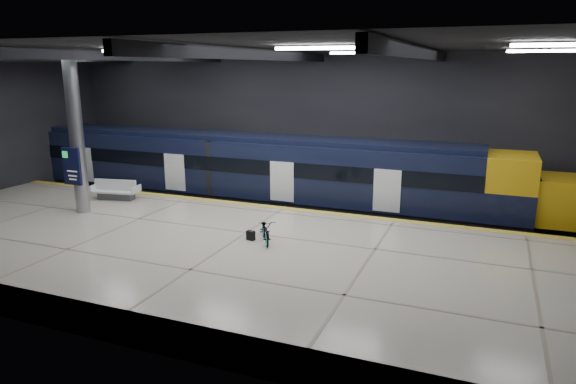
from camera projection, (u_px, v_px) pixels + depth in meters
The scene contains 10 objects.
ground at pixel (258, 251), 20.92m from camera, with size 30.00×30.00×0.00m, color black.
room_shell at pixel (256, 110), 19.56m from camera, with size 30.10×16.10×8.05m.
platform at pixel (229, 259), 18.53m from camera, with size 30.00×11.00×1.10m, color beige.
safety_strip at pixel (283, 208), 23.13m from camera, with size 30.00×0.40×0.01m, color gold.
rails at pixel (304, 214), 25.86m from camera, with size 30.00×1.52×0.16m.
train at pixel (271, 173), 26.04m from camera, with size 29.40×2.84×3.79m.
bench at pixel (116, 192), 24.61m from camera, with size 2.33×1.30×0.97m.
bicycle at pixel (266, 230), 18.57m from camera, with size 0.59×1.70×0.90m, color #99999E.
pannier_bag at pixel (251, 235), 18.85m from camera, with size 0.30×0.18×0.35m, color black.
info_column at pixel (76, 135), 21.80m from camera, with size 0.90×0.78×6.90m.
Camera 1 is at (8.44, -17.89, 7.32)m, focal length 32.00 mm.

